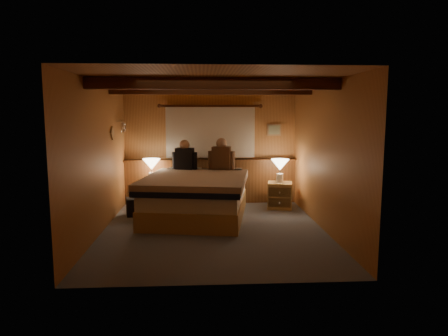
{
  "coord_description": "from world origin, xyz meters",
  "views": [
    {
      "loc": [
        -0.19,
        -6.33,
        1.89
      ],
      "look_at": [
        0.19,
        0.4,
        0.97
      ],
      "focal_mm": 32.0,
      "sensor_mm": 36.0,
      "label": 1
    }
  ],
  "objects": [
    {
      "name": "person_left",
      "position": [
        -0.53,
        1.67,
        1.02
      ],
      "size": [
        0.51,
        0.28,
        0.63
      ],
      "rotation": [
        0.0,
        0.0,
        -0.23
      ],
      "color": "black",
      "rests_on": "bed"
    },
    {
      "name": "ceiling",
      "position": [
        0.0,
        0.0,
        2.4
      ],
      "size": [
        4.2,
        4.2,
        0.0
      ],
      "primitive_type": "plane",
      "rotation": [
        3.14,
        0.0,
        0.0
      ],
      "color": "#B98045",
      "rests_on": "wall_back"
    },
    {
      "name": "coat_rail",
      "position": [
        -1.72,
        1.58,
        1.67
      ],
      "size": [
        0.05,
        0.55,
        0.24
      ],
      "color": "silver",
      "rests_on": "wall_left"
    },
    {
      "name": "wall_back",
      "position": [
        0.0,
        2.1,
        1.2
      ],
      "size": [
        3.6,
        0.0,
        3.6
      ],
      "primitive_type": "plane",
      "rotation": [
        1.57,
        0.0,
        0.0
      ],
      "color": "#BD8344",
      "rests_on": "floor"
    },
    {
      "name": "duffel_bag",
      "position": [
        -1.33,
        1.08,
        0.17
      ],
      "size": [
        0.6,
        0.44,
        0.39
      ],
      "rotation": [
        0.0,
        0.0,
        0.22
      ],
      "color": "black",
      "rests_on": "floor"
    },
    {
      "name": "ceiling_beams",
      "position": [
        0.0,
        0.15,
        2.31
      ],
      "size": [
        3.6,
        1.65,
        0.16
      ],
      "color": "#4C2513",
      "rests_on": "ceiling"
    },
    {
      "name": "nightstand_right",
      "position": [
        1.38,
        1.46,
        0.26
      ],
      "size": [
        0.56,
        0.52,
        0.52
      ],
      "rotation": [
        0.0,
        0.0,
        -0.21
      ],
      "color": "tan",
      "rests_on": "floor"
    },
    {
      "name": "bed",
      "position": [
        -0.28,
        0.84,
        0.41
      ],
      "size": [
        2.08,
        2.54,
        0.78
      ],
      "rotation": [
        0.0,
        0.0,
        -0.16
      ],
      "color": "tan",
      "rests_on": "floor"
    },
    {
      "name": "lamp_right",
      "position": [
        1.37,
        1.47,
        0.85
      ],
      "size": [
        0.36,
        0.36,
        0.47
      ],
      "color": "white",
      "rests_on": "nightstand_right"
    },
    {
      "name": "person_right",
      "position": [
        0.21,
        1.63,
        1.03
      ],
      "size": [
        0.53,
        0.28,
        0.66
      ],
      "rotation": [
        0.0,
        0.0,
        -0.2
      ],
      "color": "#4E321F",
      "rests_on": "bed"
    },
    {
      "name": "wainscot",
      "position": [
        0.0,
        2.04,
        0.49
      ],
      "size": [
        3.6,
        0.23,
        0.94
      ],
      "color": "brown",
      "rests_on": "wall_back"
    },
    {
      "name": "lamp_left",
      "position": [
        -1.2,
        1.74,
        0.85
      ],
      "size": [
        0.35,
        0.35,
        0.46
      ],
      "color": "white",
      "rests_on": "nightstand_left"
    },
    {
      "name": "wall_left",
      "position": [
        -1.8,
        0.0,
        1.2
      ],
      "size": [
        0.0,
        4.2,
        4.2
      ],
      "primitive_type": "plane",
      "rotation": [
        1.57,
        0.0,
        1.57
      ],
      "color": "#BD8344",
      "rests_on": "floor"
    },
    {
      "name": "wall_right",
      "position": [
        1.8,
        0.0,
        1.2
      ],
      "size": [
        0.0,
        4.2,
        4.2
      ],
      "primitive_type": "plane",
      "rotation": [
        1.57,
        0.0,
        -1.57
      ],
      "color": "#BD8344",
      "rests_on": "floor"
    },
    {
      "name": "wall_front",
      "position": [
        0.0,
        -2.1,
        1.2
      ],
      "size": [
        3.6,
        0.0,
        3.6
      ],
      "primitive_type": "plane",
      "rotation": [
        -1.57,
        0.0,
        0.0
      ],
      "color": "#BD8344",
      "rests_on": "floor"
    },
    {
      "name": "nightstand_left",
      "position": [
        -1.16,
        1.76,
        0.26
      ],
      "size": [
        0.56,
        0.52,
        0.53
      ],
      "rotation": [
        0.0,
        0.0,
        0.21
      ],
      "color": "tan",
      "rests_on": "floor"
    },
    {
      "name": "curtain_window",
      "position": [
        0.0,
        2.03,
        1.52
      ],
      "size": [
        2.18,
        0.09,
        1.11
      ],
      "color": "#4C2513",
      "rests_on": "wall_back"
    },
    {
      "name": "floor",
      "position": [
        0.0,
        0.0,
        0.0
      ],
      "size": [
        4.2,
        4.2,
        0.0
      ],
      "primitive_type": "plane",
      "color": "#575D68",
      "rests_on": "ground"
    },
    {
      "name": "framed_print",
      "position": [
        1.35,
        2.08,
        1.55
      ],
      "size": [
        0.3,
        0.04,
        0.25
      ],
      "color": "tan",
      "rests_on": "wall_back"
    }
  ]
}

